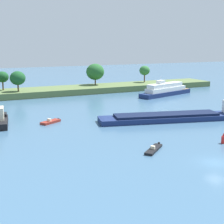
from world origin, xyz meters
name	(u,v)px	position (x,y,z in m)	size (l,w,h in m)	color
ground_plane	(216,163)	(0.00, 0.00, 0.00)	(400.00, 400.00, 0.00)	#3D607F
treeline_island	(81,87)	(6.57, 73.09, 1.87)	(99.85, 12.74, 9.43)	#566B3D
cargo_barge	(177,116)	(10.92, 24.39, 0.89)	(32.93, 13.20, 5.70)	navy
small_motorboat	(51,122)	(-14.83, 33.62, 0.27)	(4.85, 3.84, 1.00)	maroon
white_riverboat	(166,90)	(28.82, 54.89, 1.73)	(21.38, 10.04, 6.47)	navy
fishing_skiff	(154,149)	(-5.01, 8.55, 0.22)	(5.02, 4.51, 0.88)	black
channel_buoy_red	(223,139)	(7.74, 6.83, 0.81)	(0.70, 0.70, 1.90)	red
channel_buoy_green	(0,113)	(-23.69, 44.91, 0.81)	(0.70, 0.70, 1.90)	green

